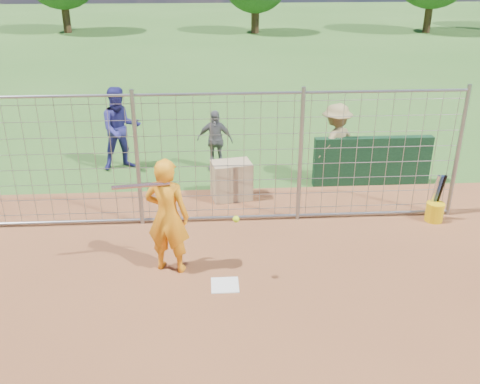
{
  "coord_description": "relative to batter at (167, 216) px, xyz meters",
  "views": [
    {
      "loc": [
        -0.21,
        -7.2,
        4.77
      ],
      "look_at": [
        0.3,
        0.8,
        1.15
      ],
      "focal_mm": 40.0,
      "sensor_mm": 36.0,
      "label": 1
    }
  ],
  "objects": [
    {
      "name": "equipment_in_play",
      "position": [
        -0.01,
        -0.24,
        0.5
      ],
      "size": [
        1.89,
        0.41,
        0.56
      ],
      "color": "silver",
      "rests_on": "ground"
    },
    {
      "name": "bystander_c",
      "position": [
        3.48,
        3.48,
        -0.07
      ],
      "size": [
        1.33,
        1.21,
        1.79
      ],
      "primitive_type": "imported",
      "rotation": [
        0.0,
        0.0,
        3.75
      ],
      "color": "#907D4E",
      "rests_on": "ground"
    },
    {
      "name": "bystander_b",
      "position": [
        0.83,
        4.39,
        -0.24
      ],
      "size": [
        0.9,
        0.52,
        1.45
      ],
      "primitive_type": "imported",
      "rotation": [
        0.0,
        0.0,
        -0.21
      ],
      "color": "slate",
      "rests_on": "ground"
    },
    {
      "name": "bystander_a",
      "position": [
        -1.37,
        4.6,
        0.02
      ],
      "size": [
        1.15,
        1.03,
        1.97
      ],
      "primitive_type": "imported",
      "rotation": [
        0.0,
        0.0,
        0.35
      ],
      "color": "navy",
      "rests_on": "ground"
    },
    {
      "name": "backstop_fence",
      "position": [
        0.87,
        1.65,
        0.29
      ],
      "size": [
        9.08,
        0.08,
        2.6
      ],
      "color": "gray",
      "rests_on": "ground"
    },
    {
      "name": "ground",
      "position": [
        0.87,
        -0.35,
        -0.97
      ],
      "size": [
        100.0,
        100.0,
        0.0
      ],
      "primitive_type": "plane",
      "color": "#2D591E",
      "rests_on": "ground"
    },
    {
      "name": "home_plate",
      "position": [
        0.87,
        -0.55,
        -0.96
      ],
      "size": [
        0.43,
        0.43,
        0.02
      ],
      "primitive_type": "cube",
      "color": "silver",
      "rests_on": "ground"
    },
    {
      "name": "dugout_wall",
      "position": [
        4.27,
        3.25,
        -0.42
      ],
      "size": [
        2.6,
        0.2,
        1.1
      ],
      "primitive_type": "cube",
      "color": "#11381E",
      "rests_on": "ground"
    },
    {
      "name": "equipment_bin",
      "position": [
        1.14,
        2.71,
        -0.57
      ],
      "size": [
        0.89,
        0.69,
        0.8
      ],
      "primitive_type": "cube",
      "rotation": [
        0.0,
        0.0,
        0.18
      ],
      "color": "tan",
      "rests_on": "ground"
    },
    {
      "name": "bucket_with_bats",
      "position": [
        4.99,
        1.41,
        -0.72
      ],
      "size": [
        0.34,
        0.35,
        0.97
      ],
      "color": "#E2B00B",
      "rests_on": "ground"
    },
    {
      "name": "batter",
      "position": [
        0.0,
        0.0,
        0.0
      ],
      "size": [
        0.81,
        0.65,
        1.93
      ],
      "primitive_type": "imported",
      "rotation": [
        0.0,
        0.0,
        2.85
      ],
      "color": "orange",
      "rests_on": "ground"
    }
  ]
}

